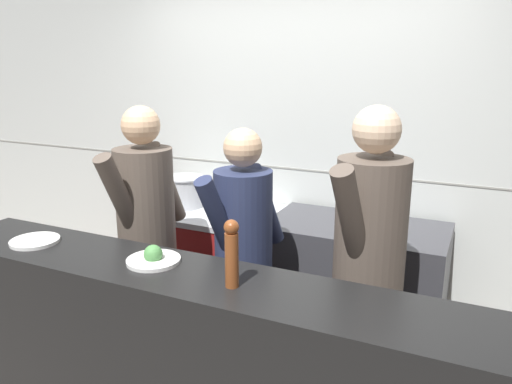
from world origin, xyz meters
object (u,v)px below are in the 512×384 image
object	(u,v)px
sauce_pot	(248,203)
chef_head_cook	(147,231)
chef_line	(369,260)
pepper_mill	(232,252)
oven_range	(216,264)
plated_dish_main	(35,241)
mixing_bowl_steel	(377,218)
plated_dish_appetiser	(153,258)
stock_pot	(184,191)
chefs_knife	(378,232)
chef_sous	(244,253)

from	to	relation	value
sauce_pot	chef_head_cook	world-z (taller)	chef_head_cook
chef_line	pepper_mill	bearing A→B (deg)	-111.22
oven_range	chef_line	world-z (taller)	chef_line
plated_dish_main	chef_line	distance (m)	1.72
mixing_bowl_steel	plated_dish_appetiser	bearing A→B (deg)	-119.35
stock_pot	plated_dish_main	xyz separation A→B (m)	(-0.05, -1.34, 0.04)
oven_range	chef_head_cook	bearing A→B (deg)	-92.12
chef_line	plated_dish_main	bearing A→B (deg)	-146.16
sauce_pot	chef_head_cook	xyz separation A→B (m)	(-0.30, -0.77, -0.01)
chefs_knife	chef_line	bearing A→B (deg)	-82.55
mixing_bowl_steel	chef_sous	bearing A→B (deg)	-126.70
sauce_pot	mixing_bowl_steel	world-z (taller)	sauce_pot
sauce_pot	pepper_mill	size ratio (longest dim) A/B	1.04
mixing_bowl_steel	chefs_knife	distance (m)	0.16
plated_dish_main	pepper_mill	distance (m)	1.18
oven_range	plated_dish_main	world-z (taller)	plated_dish_main
chefs_knife	chef_head_cook	distance (m)	1.42
stock_pot	chef_head_cook	xyz separation A→B (m)	(0.23, -0.77, -0.04)
chefs_knife	oven_range	bearing A→B (deg)	175.89
oven_range	plated_dish_appetiser	xyz separation A→B (m)	(0.41, -1.30, 0.61)
oven_range	sauce_pot	xyz separation A→B (m)	(0.27, -0.01, 0.52)
plated_dish_appetiser	chefs_knife	bearing A→B (deg)	56.29
stock_pot	pepper_mill	xyz separation A→B (m)	(1.13, -1.36, 0.19)
oven_range	pepper_mill	bearing A→B (deg)	-57.58
stock_pot	mixing_bowl_steel	size ratio (longest dim) A/B	1.05
pepper_mill	chef_sous	world-z (taller)	chef_sous
mixing_bowl_steel	chef_head_cook	size ratio (longest dim) A/B	0.17
chefs_knife	chef_line	size ratio (longest dim) A/B	0.18
chef_sous	mixing_bowl_steel	bearing A→B (deg)	68.06
chef_line	chef_sous	bearing A→B (deg)	-167.85
oven_range	plated_dish_appetiser	size ratio (longest dim) A/B	3.62
chef_sous	chef_line	xyz separation A→B (m)	(0.71, -0.01, 0.08)
sauce_pot	mixing_bowl_steel	distance (m)	0.91
mixing_bowl_steel	chef_sous	distance (m)	0.98
oven_range	chef_head_cook	world-z (taller)	chef_head_cook
chefs_knife	chef_sous	size ratio (longest dim) A/B	0.20
stock_pot	chef_sous	distance (m)	1.12
sauce_pot	chefs_knife	bearing A→B (deg)	-4.88
sauce_pot	chefs_knife	xyz separation A→B (m)	(0.94, -0.08, -0.05)
chefs_knife	plated_dish_main	bearing A→B (deg)	-140.45
stock_pot	chef_line	world-z (taller)	chef_line
stock_pot	plated_dish_main	world-z (taller)	stock_pot
chefs_knife	plated_dish_main	size ratio (longest dim) A/B	1.29
oven_range	pepper_mill	xyz separation A→B (m)	(0.87, -1.37, 0.74)
mixing_bowl_steel	plated_dish_appetiser	xyz separation A→B (m)	(-0.77, -1.36, 0.09)
mixing_bowl_steel	plated_dish_main	distance (m)	2.05
stock_pot	chef_head_cook	size ratio (longest dim) A/B	0.18
stock_pot	plated_dish_appetiser	distance (m)	1.45
chefs_knife	chef_head_cook	world-z (taller)	chef_head_cook
plated_dish_appetiser	chef_head_cook	xyz separation A→B (m)	(-0.44, 0.52, -0.10)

